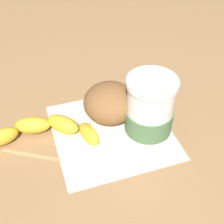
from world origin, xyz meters
name	(u,v)px	position (x,y,z in m)	size (l,w,h in m)	color
ground_plane	(112,132)	(0.00, 0.00, 0.00)	(3.00, 3.00, 0.00)	#936D47
paper_napkin	(112,131)	(0.00, 0.00, 0.00)	(0.22, 0.22, 0.00)	beige
coffee_cup	(149,114)	(-0.05, 0.05, 0.07)	(0.08, 0.08, 0.14)	white
muffin	(111,108)	(0.00, -0.01, 0.05)	(0.09, 0.09, 0.10)	white
banana	(47,129)	(0.11, -0.05, 0.02)	(0.18, 0.13, 0.03)	gold
wooden_stirrer	(31,155)	(0.15, -0.02, 0.00)	(0.11, 0.01, 0.00)	tan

